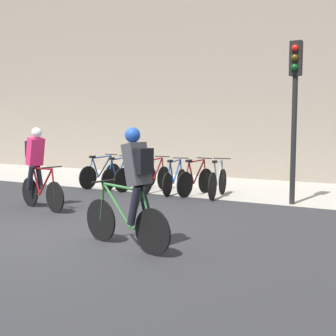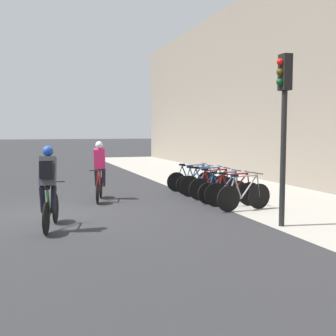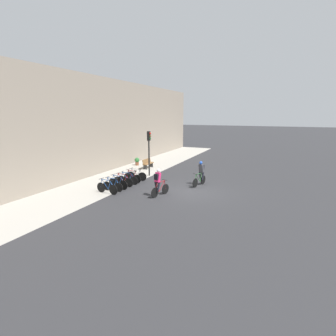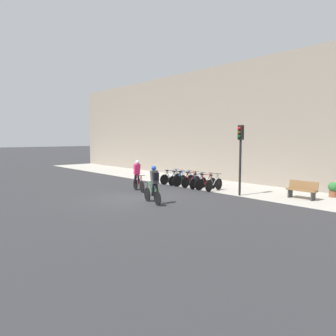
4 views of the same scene
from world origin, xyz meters
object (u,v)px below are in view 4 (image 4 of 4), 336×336
at_px(traffic_light_pole, 240,147).
at_px(potted_plant, 333,189).
at_px(parked_bike_2, 184,180).
at_px(bench, 302,190).
at_px(cyclist_grey, 154,184).
at_px(cyclist_pink, 137,174).
at_px(parked_bike_3, 191,181).
at_px(parked_bike_6, 214,184).
at_px(parked_bike_5, 206,183).
at_px(parked_bike_0, 171,178).
at_px(parked_bike_1, 177,179).
at_px(parked_bike_4, 198,182).

xyz_separation_m(traffic_light_pole, potted_plant, (3.42, 3.22, -2.11)).
xyz_separation_m(parked_bike_2, bench, (6.99, 1.45, 0.06)).
distance_m(cyclist_grey, bench, 7.44).
distance_m(cyclist_pink, cyclist_grey, 3.94).
height_order(parked_bike_3, parked_bike_6, parked_bike_6).
xyz_separation_m(parked_bike_6, potted_plant, (5.31, 3.10, 0.03)).
distance_m(cyclist_grey, parked_bike_5, 5.13).
bearing_deg(potted_plant, cyclist_grey, -119.83).
xyz_separation_m(cyclist_grey, parked_bike_5, (-1.33, 4.93, -0.55)).
distance_m(parked_bike_2, parked_bike_6, 2.48).
bearing_deg(parked_bike_0, parked_bike_3, 0.03).
xyz_separation_m(parked_bike_1, parked_bike_5, (2.48, 0.00, 0.02)).
bearing_deg(cyclist_grey, parked_bike_6, 98.14).
bearing_deg(traffic_light_pole, parked_bike_2, 178.44).
xyz_separation_m(cyclist_grey, potted_plant, (4.60, 8.03, -0.51)).
height_order(parked_bike_2, potted_plant, parked_bike_2).
relative_size(parked_bike_6, traffic_light_pole, 0.44).
xyz_separation_m(parked_bike_4, parked_bike_6, (1.24, 0.00, 0.02)).
relative_size(cyclist_pink, parked_bike_1, 1.12).
bearing_deg(parked_bike_5, parked_bike_4, -179.84).
height_order(parked_bike_4, traffic_light_pole, traffic_light_pole).
bearing_deg(parked_bike_4, parked_bike_2, 179.95).
bearing_deg(traffic_light_pole, parked_bike_3, 178.17).
distance_m(parked_bike_0, parked_bike_4, 2.48).
bearing_deg(parked_bike_5, bench, 15.72).
xyz_separation_m(parked_bike_2, potted_plant, (7.79, 3.10, 0.03)).
bearing_deg(parked_bike_5, cyclist_pink, -124.49).
relative_size(parked_bike_4, traffic_light_pole, 0.45).
bearing_deg(bench, traffic_light_pole, -149.19).
distance_m(parked_bike_4, potted_plant, 7.24).
height_order(cyclist_grey, parked_bike_6, cyclist_grey).
height_order(parked_bike_1, bench, parked_bike_1).
height_order(parked_bike_3, parked_bike_5, same).
relative_size(parked_bike_2, bench, 1.15).
relative_size(cyclist_pink, parked_bike_5, 1.09).
bearing_deg(parked_bike_0, bench, 9.96).
relative_size(cyclist_pink, bench, 1.19).
distance_m(parked_bike_3, parked_bike_4, 0.62).
bearing_deg(parked_bike_4, cyclist_pink, -116.57).
distance_m(parked_bike_2, potted_plant, 8.38).
bearing_deg(potted_plant, parked_bike_1, -159.76).
relative_size(parked_bike_3, parked_bike_5, 1.01).
relative_size(parked_bike_6, potted_plant, 2.10).
height_order(parked_bike_1, parked_bike_2, parked_bike_2).
xyz_separation_m(cyclist_pink, traffic_light_pole, (4.77, 3.18, 1.61)).
xyz_separation_m(parked_bike_0, parked_bike_2, (1.24, 0.00, 0.00)).
bearing_deg(potted_plant, bench, -115.76).
distance_m(cyclist_grey, traffic_light_pole, 5.21).
height_order(cyclist_pink, bench, cyclist_pink).
relative_size(parked_bike_4, parked_bike_6, 1.01).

